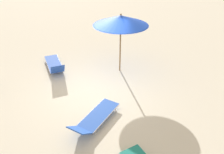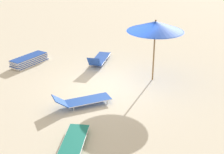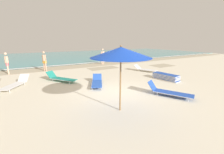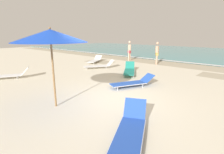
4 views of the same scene
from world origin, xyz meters
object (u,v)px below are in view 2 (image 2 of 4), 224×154
object	(u,v)px
beach_umbrella	(155,26)
sun_lounger_mid_beach_solo	(99,59)
lounger_stack	(29,60)
sun_lounger_beside_umbrella	(82,100)
sun_lounger_mid_beach_pair_b	(71,146)

from	to	relation	value
beach_umbrella	sun_lounger_mid_beach_solo	size ratio (longest dim) A/B	1.16
lounger_stack	sun_lounger_beside_umbrella	xyz separation A→B (m)	(-4.77, 1.19, 0.00)
beach_umbrella	sun_lounger_mid_beach_solo	distance (m)	3.62
beach_umbrella	sun_lounger_mid_beach_pair_b	size ratio (longest dim) A/B	1.16
lounger_stack	sun_lounger_mid_beach_solo	bearing A→B (deg)	-143.93
beach_umbrella	sun_lounger_beside_umbrella	world-z (taller)	beach_umbrella
beach_umbrella	sun_lounger_mid_beach_pair_b	bearing A→B (deg)	101.03
lounger_stack	sun_lounger_mid_beach_pair_b	distance (m)	7.25
sun_lounger_mid_beach_solo	sun_lounger_beside_umbrella	bearing A→B (deg)	97.18
sun_lounger_beside_umbrella	sun_lounger_mid_beach_pair_b	world-z (taller)	sun_lounger_mid_beach_pair_b
sun_lounger_beside_umbrella	sun_lounger_mid_beach_pair_b	distance (m)	2.70
sun_lounger_beside_umbrella	sun_lounger_mid_beach_solo	xyz separation A→B (m)	(2.36, -3.43, 0.01)
beach_umbrella	lounger_stack	xyz separation A→B (m)	(5.38, 2.34, -2.08)
lounger_stack	sun_lounger_mid_beach_pair_b	size ratio (longest dim) A/B	0.91
sun_lounger_mid_beach_solo	sun_lounger_mid_beach_pair_b	world-z (taller)	sun_lounger_mid_beach_solo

